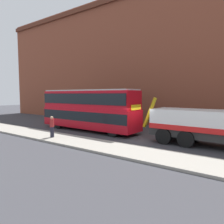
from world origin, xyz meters
name	(u,v)px	position (x,y,z in m)	size (l,w,h in m)	color
ground_plane	(144,139)	(0.00, 0.00, 0.00)	(120.00, 120.00, 0.00)	#38383D
near_kerb	(115,148)	(0.00, -4.20, 0.07)	(60.00, 2.80, 0.15)	gray
building_facade	(177,53)	(0.00, 7.42, 8.07)	(60.00, 1.50, 16.00)	brown
double_decker_bus	(88,108)	(-6.32, 0.19, 2.23)	(11.09, 2.80, 4.06)	#B70C19
pedestrian_onlooker	(52,127)	(-5.97, -4.51, 0.99)	(0.45, 0.48, 1.71)	#232333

